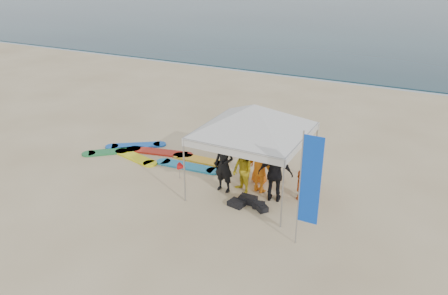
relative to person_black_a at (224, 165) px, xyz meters
name	(u,v)px	position (x,y,z in m)	size (l,w,h in m)	color
ground	(192,214)	(-0.20, -1.79, -0.96)	(120.00, 120.00, 0.00)	beige
ocean	(409,14)	(-0.20, 58.21, -0.92)	(160.00, 84.00, 0.08)	#0C2633
shoreline_foam	(337,80)	(-0.20, 16.41, -0.96)	(160.00, 1.20, 0.01)	silver
person_black_a	(224,165)	(0.00, 0.00, 0.00)	(0.70, 0.46, 1.92)	black
person_yellow	(242,171)	(0.60, 0.17, -0.18)	(0.76, 0.59, 1.57)	gold
person_orange_a	(261,166)	(1.11, 0.54, -0.01)	(1.23, 0.71, 1.90)	orange
person_black_b	(275,174)	(1.76, 0.17, 0.00)	(1.12, 0.47, 1.91)	black
person_orange_b	(260,162)	(0.84, 1.13, -0.18)	(0.76, 0.49, 1.55)	orange
person_seated	(301,184)	(2.49, 0.68, -0.44)	(0.96, 0.30, 1.03)	#D64E13
canopy_tent	(254,105)	(0.85, 0.44, 2.11)	(4.66, 4.66, 3.52)	#A5A5A8
feather_flag	(309,182)	(3.39, -1.77, 1.02)	(0.57, 0.04, 3.36)	#A5A5A8
marker_pennant	(182,167)	(-1.70, 0.04, -0.46)	(0.28, 0.28, 0.64)	#A5A5A8
gear_pile	(249,203)	(1.18, -0.53, -0.86)	(1.35, 0.77, 0.22)	black
surfboard_spread	(155,155)	(-3.74, 1.24, -0.92)	(5.43, 2.55, 0.07)	yellow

